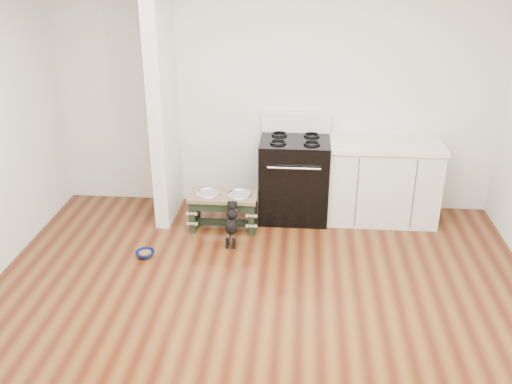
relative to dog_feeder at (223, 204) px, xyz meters
name	(u,v)px	position (x,y,z in m)	size (l,w,h in m)	color
ground	(255,330)	(0.50, -1.78, -0.29)	(5.00, 5.00, 0.00)	#42190B
room_shell	(255,142)	(0.50, -1.78, 1.33)	(5.00, 5.00, 5.00)	silver
partition_wall	(163,99)	(-0.67, 0.32, 1.06)	(0.15, 0.80, 2.70)	silver
oven_range	(294,177)	(0.75, 0.38, 0.19)	(0.76, 0.69, 1.14)	black
cabinet_run	(382,181)	(1.73, 0.39, 0.17)	(1.24, 0.64, 0.91)	silver
dog_feeder	(223,204)	(0.00, 0.00, 0.00)	(0.73, 0.39, 0.42)	black
puppy	(232,222)	(0.13, -0.34, -0.04)	(0.13, 0.38, 0.45)	black
floor_bowl	(145,254)	(-0.70, -0.69, -0.26)	(0.22, 0.22, 0.06)	navy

